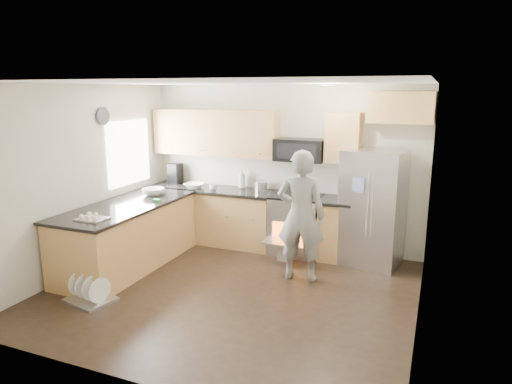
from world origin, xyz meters
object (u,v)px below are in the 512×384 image
at_px(person, 301,216).
at_px(stove_range, 297,211).
at_px(dish_rack, 90,294).
at_px(refrigerator, 372,208).

bearing_deg(person, stove_range, -76.52).
distance_m(stove_range, person, 1.03).
bearing_deg(dish_rack, stove_range, 54.67).
xyz_separation_m(person, dish_rack, (-2.17, -1.62, -0.79)).
relative_size(stove_range, dish_rack, 2.85).
xyz_separation_m(refrigerator, person, (-0.81, -0.91, 0.04)).
bearing_deg(stove_range, dish_rack, -125.33).
distance_m(stove_range, dish_rack, 3.21).
bearing_deg(dish_rack, refrigerator, 40.41).
bearing_deg(refrigerator, dish_rack, -129.59).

